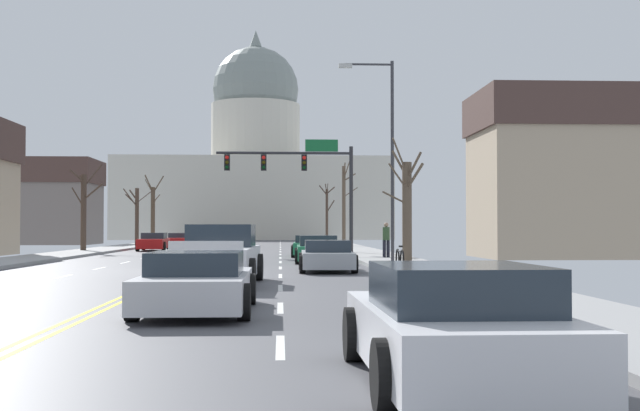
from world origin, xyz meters
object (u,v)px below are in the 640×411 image
object	(u,v)px
signal_gantry	(302,171)
sedan_near_00	(311,247)
bicycle_parked	(400,259)
sedan_oncoming_01	(178,240)
pedestrian_00	(386,238)
street_lamp_right	(386,143)
sedan_near_04	(197,284)
sedan_near_02	(327,257)
sedan_oncoming_00	(154,242)
sedan_near_05	(454,327)
pickup_truck_near_03	(219,257)
sedan_near_01	(318,250)

from	to	relation	value
signal_gantry	sedan_near_00	bearing A→B (deg)	-82.68
bicycle_parked	sedan_oncoming_01	bearing A→B (deg)	107.67
pedestrian_00	street_lamp_right	bearing A→B (deg)	-97.73
sedan_near_04	bicycle_parked	distance (m)	14.00
sedan_near_02	sedan_near_00	bearing A→B (deg)	90.18
sedan_near_02	signal_gantry	bearing A→B (deg)	91.44
street_lamp_right	sedan_oncoming_00	xyz separation A→B (m)	(-13.03, 21.70, -4.54)
sedan_near_05	pedestrian_00	xyz separation A→B (m)	(3.32, 30.40, 0.50)
sedan_near_04	pedestrian_00	world-z (taller)	pedestrian_00
sedan_near_00	sedan_oncoming_00	world-z (taller)	sedan_oncoming_00
sedan_oncoming_00	pickup_truck_near_03	bearing A→B (deg)	-78.05
bicycle_parked	pickup_truck_near_03	bearing A→B (deg)	-138.26
pedestrian_00	sedan_near_02	bearing A→B (deg)	-109.59
sedan_near_05	sedan_oncoming_01	xyz separation A→B (m)	(-10.28, 59.54, -0.04)
signal_gantry	bicycle_parked	size ratio (longest dim) A/B	4.47
sedan_oncoming_00	bicycle_parked	bearing A→B (deg)	-64.92
sedan_near_02	sedan_oncoming_01	size ratio (longest dim) A/B	0.92
street_lamp_right	sedan_near_01	size ratio (longest dim) A/B	1.80
sedan_oncoming_00	sedan_oncoming_01	world-z (taller)	sedan_oncoming_00
sedan_oncoming_01	sedan_near_05	bearing A→B (deg)	-80.20
bicycle_parked	sedan_near_05	bearing A→B (deg)	-96.90
sedan_near_05	bicycle_parked	world-z (taller)	sedan_near_05
sedan_near_05	pedestrian_00	size ratio (longest dim) A/B	2.58
sedan_near_04	sedan_near_05	size ratio (longest dim) A/B	1.08
street_lamp_right	sedan_near_05	world-z (taller)	street_lamp_right
street_lamp_right	sedan_near_01	bearing A→B (deg)	138.48
sedan_near_00	sedan_near_05	xyz separation A→B (m)	(0.14, -35.22, 0.02)
sedan_near_02	bicycle_parked	size ratio (longest dim) A/B	2.46
sedan_near_05	sedan_near_00	bearing A→B (deg)	90.23
sedan_near_01	sedan_near_02	xyz separation A→B (m)	(0.01, -6.99, -0.04)
signal_gantry	sedan_near_02	bearing A→B (deg)	-88.56
pickup_truck_near_03	bicycle_parked	size ratio (longest dim) A/B	3.14
sedan_near_04	street_lamp_right	bearing A→B (deg)	72.01
signal_gantry	street_lamp_right	bearing A→B (deg)	-76.21
pickup_truck_near_03	sedan_near_05	xyz separation A→B (m)	(3.50, -14.50, -0.18)
street_lamp_right	sedan_near_00	size ratio (longest dim) A/B	1.96
signal_gantry	sedan_oncoming_01	size ratio (longest dim) A/B	1.68
sedan_near_02	sedan_oncoming_01	xyz separation A→B (m)	(-10.19, 38.73, -0.01)
signal_gantry	sedan_near_05	xyz separation A→B (m)	(0.53, -38.29, -4.28)
pickup_truck_near_03	street_lamp_right	bearing A→B (deg)	60.56
signal_gantry	pickup_truck_near_03	distance (m)	24.32
signal_gantry	sedan_oncoming_01	world-z (taller)	signal_gantry
sedan_near_02	bicycle_parked	xyz separation A→B (m)	(2.49, -1.05, -0.05)
street_lamp_right	sedan_near_04	bearing A→B (deg)	-107.99
street_lamp_right	sedan_oncoming_00	bearing A→B (deg)	120.98
signal_gantry	sedan_oncoming_00	bearing A→B (deg)	138.29
sedan_near_02	sedan_oncoming_00	world-z (taller)	sedan_oncoming_00
street_lamp_right	sedan_oncoming_01	size ratio (longest dim) A/B	1.79
sedan_near_02	sedan_near_04	distance (m)	14.20
sedan_near_00	sedan_near_04	size ratio (longest dim) A/B	0.92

